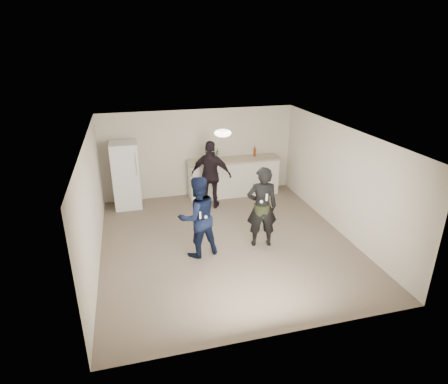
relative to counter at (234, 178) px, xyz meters
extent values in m
plane|color=#6B5B4C|center=(-0.93, -2.67, -0.53)|extent=(6.00, 6.00, 0.00)
plane|color=silver|center=(-0.93, -2.67, 1.98)|extent=(6.00, 6.00, 0.00)
plane|color=beige|center=(-0.93, 0.33, 0.72)|extent=(6.00, 0.00, 6.00)
plane|color=beige|center=(-0.93, -5.67, 0.72)|extent=(6.00, 0.00, 6.00)
plane|color=beige|center=(-3.68, -2.67, 0.72)|extent=(0.00, 6.00, 6.00)
plane|color=beige|center=(1.82, -2.67, 0.72)|extent=(0.00, 6.00, 6.00)
cube|color=white|center=(0.00, 0.00, 0.00)|extent=(2.60, 0.56, 1.05)
cube|color=#BDB192|center=(0.00, 0.00, 0.55)|extent=(2.68, 0.64, 0.04)
cube|color=white|center=(-3.03, -0.07, 0.38)|extent=(0.70, 0.70, 1.80)
cylinder|color=silver|center=(-2.75, -0.44, 0.78)|extent=(0.02, 0.02, 0.60)
ellipsoid|color=white|center=(-0.93, -2.37, 1.93)|extent=(0.36, 0.36, 0.16)
cylinder|color=#BABABF|center=(-0.82, -0.11, 0.65)|extent=(0.08, 0.08, 0.17)
imported|color=#101D45|center=(-1.64, -3.00, 0.35)|extent=(0.99, 0.85, 1.76)
imported|color=black|center=(-0.22, -2.96, 0.39)|extent=(0.73, 0.54, 1.83)
cylinder|color=#2C391A|center=(-0.22, -2.96, 0.32)|extent=(0.34, 0.34, 0.28)
imported|color=black|center=(-0.83, -0.70, 0.40)|extent=(1.18, 0.87, 1.85)
cube|color=silver|center=(-1.64, -3.28, 0.53)|extent=(0.04, 0.04, 0.15)
sphere|color=white|center=(-1.52, -3.25, 0.45)|extent=(0.07, 0.07, 0.07)
cube|color=silver|center=(-0.22, -3.21, 0.72)|extent=(0.04, 0.04, 0.15)
sphere|color=white|center=(-0.32, -3.18, 0.62)|extent=(0.07, 0.07, 0.07)
cylinder|color=#164D23|center=(-0.48, 0.03, 0.70)|extent=(0.06, 0.06, 0.26)
cylinder|color=silver|center=(-0.49, -0.05, 0.65)|extent=(0.07, 0.07, 0.18)
cylinder|color=#144614|center=(-0.57, 0.04, 0.67)|extent=(0.07, 0.07, 0.21)
cylinder|color=maroon|center=(0.68, 0.15, 0.68)|extent=(0.07, 0.07, 0.23)
camera|label=1|loc=(-2.86, -9.86, 3.75)|focal=30.00mm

